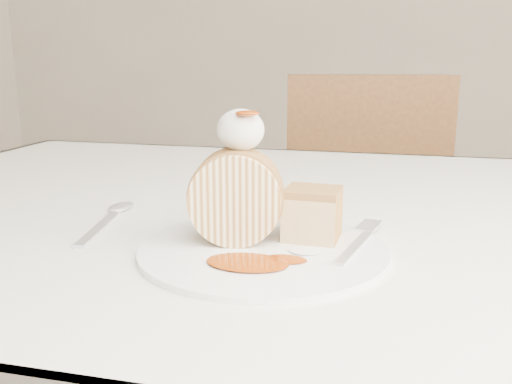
# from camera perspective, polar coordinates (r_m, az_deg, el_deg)

# --- Properties ---
(table) EXTENTS (1.40, 0.90, 0.75)m
(table) POSITION_cam_1_polar(r_m,az_deg,el_deg) (0.79, 5.95, -7.82)
(table) COLOR silver
(table) RESTS_ON ground
(chair_far) EXTENTS (0.49, 0.49, 0.90)m
(chair_far) POSITION_cam_1_polar(r_m,az_deg,el_deg) (1.64, 10.40, -1.93)
(chair_far) COLOR brown
(chair_far) RESTS_ON ground
(plate) EXTENTS (0.27, 0.27, 0.01)m
(plate) POSITION_cam_1_polar(r_m,az_deg,el_deg) (0.58, 0.73, -5.81)
(plate) COLOR white
(plate) RESTS_ON table
(roulade_slice) EXTENTS (0.10, 0.07, 0.09)m
(roulade_slice) POSITION_cam_1_polar(r_m,az_deg,el_deg) (0.59, -2.01, -0.53)
(roulade_slice) COLOR #FAE6AE
(roulade_slice) RESTS_ON plate
(cake_chunk) EXTENTS (0.06, 0.05, 0.05)m
(cake_chunk) POSITION_cam_1_polar(r_m,az_deg,el_deg) (0.60, 5.65, -2.51)
(cake_chunk) COLOR #A47C3E
(cake_chunk) RESTS_ON plate
(whipped_cream) EXTENTS (0.05, 0.05, 0.04)m
(whipped_cream) POSITION_cam_1_polar(r_m,az_deg,el_deg) (0.58, -1.55, 6.23)
(whipped_cream) COLOR white
(whipped_cream) RESTS_ON roulade_slice
(caramel_drizzle) EXTENTS (0.02, 0.02, 0.01)m
(caramel_drizzle) POSITION_cam_1_polar(r_m,az_deg,el_deg) (0.56, -0.87, 8.44)
(caramel_drizzle) COLOR #882F05
(caramel_drizzle) RESTS_ON whipped_cream
(caramel_pool) EXTENTS (0.08, 0.06, 0.00)m
(caramel_pool) POSITION_cam_1_polar(r_m,az_deg,el_deg) (0.53, -0.88, -7.03)
(caramel_pool) COLOR #882F05
(caramel_pool) RESTS_ON plate
(fork) EXTENTS (0.05, 0.15, 0.00)m
(fork) POSITION_cam_1_polar(r_m,az_deg,el_deg) (0.58, 9.86, -5.46)
(fork) COLOR silver
(fork) RESTS_ON plate
(spoon) EXTENTS (0.05, 0.17, 0.00)m
(spoon) POSITION_cam_1_polar(r_m,az_deg,el_deg) (0.68, -15.40, -3.50)
(spoon) COLOR silver
(spoon) RESTS_ON table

